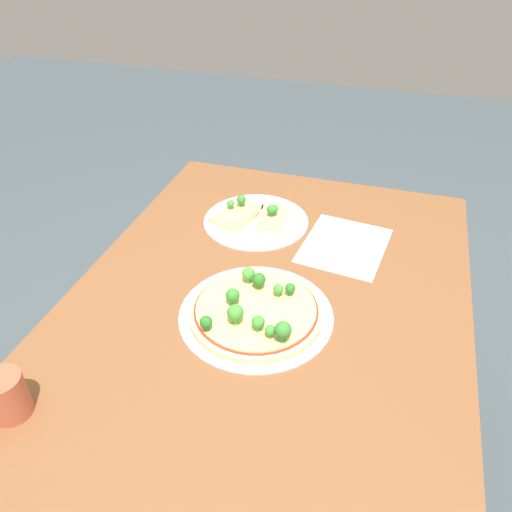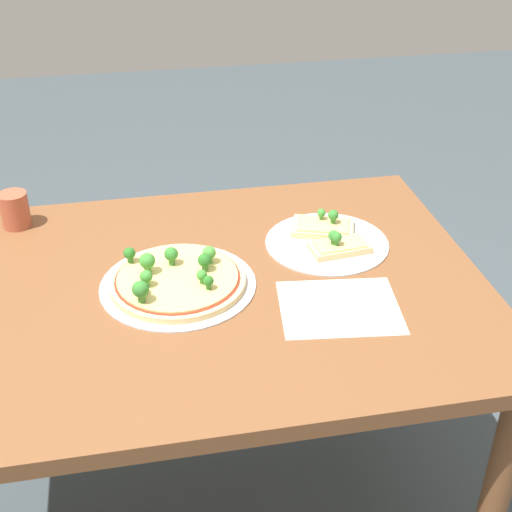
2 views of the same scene
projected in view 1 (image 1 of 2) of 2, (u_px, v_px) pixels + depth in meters
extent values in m
plane|color=#3D474C|center=(258.00, 496.00, 1.52)|extent=(8.00, 8.00, 0.00)
cube|color=brown|center=(258.00, 324.00, 1.09)|extent=(1.34, 0.89, 0.04)
cylinder|color=brown|center=(207.00, 265.00, 1.87)|extent=(0.06, 0.06, 0.71)
cylinder|color=brown|center=(419.00, 305.00, 1.69)|extent=(0.06, 0.06, 0.71)
cylinder|color=silver|center=(256.00, 314.00, 1.08)|extent=(0.34, 0.34, 0.00)
cylinder|color=#E5C17F|center=(256.00, 311.00, 1.08)|extent=(0.29, 0.29, 0.01)
cylinder|color=#A82D1E|center=(256.00, 309.00, 1.07)|extent=(0.27, 0.27, 0.00)
cylinder|color=#EACC75|center=(256.00, 308.00, 1.07)|extent=(0.26, 0.26, 0.00)
sphere|color=#479338|center=(249.00, 273.00, 1.12)|extent=(0.03, 0.03, 0.03)
cylinder|color=#51973E|center=(249.00, 280.00, 1.13)|extent=(0.01, 0.01, 0.01)
sphere|color=#3D8933|center=(278.00, 289.00, 1.09)|extent=(0.02, 0.02, 0.02)
cylinder|color=#488E3A|center=(278.00, 294.00, 1.10)|extent=(0.01, 0.01, 0.01)
sphere|color=#3D8933|center=(235.00, 313.00, 1.01)|extent=(0.03, 0.03, 0.03)
cylinder|color=#488E3A|center=(236.00, 321.00, 1.02)|extent=(0.02, 0.02, 0.02)
sphere|color=#3D8933|center=(258.00, 322.00, 1.00)|extent=(0.03, 0.03, 0.03)
cylinder|color=#488E3A|center=(258.00, 328.00, 1.01)|extent=(0.01, 0.01, 0.01)
sphere|color=#337A2D|center=(283.00, 330.00, 0.97)|extent=(0.03, 0.03, 0.03)
cylinder|color=#3F8136|center=(283.00, 338.00, 0.98)|extent=(0.02, 0.02, 0.02)
sphere|color=#337A2D|center=(232.00, 297.00, 1.06)|extent=(0.03, 0.03, 0.03)
cylinder|color=#3F8136|center=(232.00, 303.00, 1.07)|extent=(0.01, 0.01, 0.01)
sphere|color=#286B23|center=(206.00, 322.00, 1.00)|extent=(0.03, 0.03, 0.03)
cylinder|color=#37742D|center=(206.00, 328.00, 1.01)|extent=(0.01, 0.01, 0.01)
sphere|color=#286B23|center=(259.00, 279.00, 1.10)|extent=(0.03, 0.03, 0.03)
cylinder|color=#37742D|center=(259.00, 286.00, 1.12)|extent=(0.01, 0.01, 0.01)
sphere|color=#286B23|center=(290.00, 288.00, 1.09)|extent=(0.02, 0.02, 0.02)
cylinder|color=#37742D|center=(290.00, 293.00, 1.10)|extent=(0.01, 0.01, 0.01)
sphere|color=#3D8933|center=(270.00, 330.00, 0.99)|extent=(0.02, 0.02, 0.02)
cylinder|color=#488E3A|center=(270.00, 336.00, 0.99)|extent=(0.01, 0.01, 0.01)
cylinder|color=silver|center=(256.00, 221.00, 1.39)|extent=(0.29, 0.29, 0.00)
cube|color=#E5C17F|center=(238.00, 214.00, 1.40)|extent=(0.17, 0.14, 0.02)
cube|color=#EACC75|center=(238.00, 211.00, 1.39)|extent=(0.14, 0.11, 0.00)
sphere|color=#337A2D|center=(241.00, 199.00, 1.40)|extent=(0.03, 0.03, 0.03)
cylinder|color=#3F8136|center=(241.00, 205.00, 1.41)|extent=(0.01, 0.01, 0.01)
sphere|color=#3D8933|center=(231.00, 203.00, 1.39)|extent=(0.02, 0.02, 0.02)
cylinder|color=#488E3A|center=(231.00, 208.00, 1.39)|extent=(0.01, 0.01, 0.01)
cube|color=#E5C17F|center=(272.00, 217.00, 1.39)|extent=(0.14, 0.09, 0.02)
cube|color=#EACC75|center=(272.00, 214.00, 1.38)|extent=(0.12, 0.07, 0.00)
sphere|color=#337A2D|center=(271.00, 209.00, 1.35)|extent=(0.03, 0.03, 0.03)
cylinder|color=#3F8136|center=(271.00, 214.00, 1.36)|extent=(0.01, 0.01, 0.01)
sphere|color=#337A2D|center=(274.00, 209.00, 1.36)|extent=(0.02, 0.02, 0.02)
cylinder|color=#3F8136|center=(274.00, 214.00, 1.37)|extent=(0.01, 0.01, 0.01)
cylinder|color=#AD5138|center=(7.00, 396.00, 0.86)|extent=(0.07, 0.07, 0.09)
cube|color=white|center=(344.00, 245.00, 1.29)|extent=(0.27, 0.23, 0.00)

